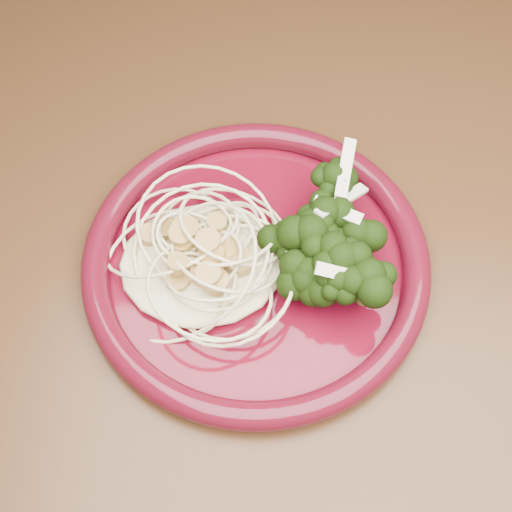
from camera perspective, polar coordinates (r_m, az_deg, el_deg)
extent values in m
plane|color=brown|center=(1.34, -0.06, -14.99)|extent=(3.50, 3.50, 0.00)
cube|color=#472814|center=(0.67, -0.11, 2.05)|extent=(1.20, 0.80, 0.04)
cylinder|color=#530715|center=(0.62, 0.00, -0.78)|extent=(0.30, 0.30, 0.01)
torus|color=#530716|center=(0.61, 0.00, -0.33)|extent=(0.31, 0.31, 0.02)
ellipsoid|color=beige|center=(0.61, -4.41, -0.13)|extent=(0.15, 0.13, 0.03)
ellipsoid|color=black|center=(0.60, 5.44, 0.96)|extent=(0.10, 0.16, 0.05)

